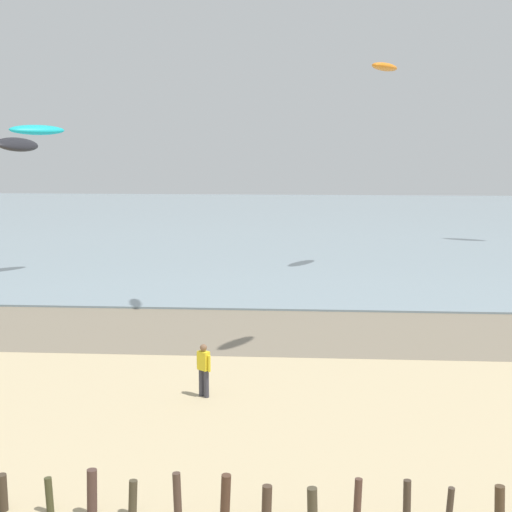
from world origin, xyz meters
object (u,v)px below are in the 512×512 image
person_mid_beach (204,369)px  kite_aloft_1 (37,130)px  kite_aloft_2 (18,145)px  kite_aloft_8 (385,67)px

person_mid_beach → kite_aloft_1: kite_aloft_1 is taller
kite_aloft_2 → kite_aloft_8: (13.63, 21.50, 4.36)m
person_mid_beach → kite_aloft_1: (-12.13, 19.03, 7.64)m
person_mid_beach → kite_aloft_8: bearing=70.5°
kite_aloft_2 → kite_aloft_8: 25.83m
kite_aloft_1 → kite_aloft_2: kite_aloft_1 is taller
kite_aloft_2 → kite_aloft_8: bearing=157.8°
kite_aloft_1 → kite_aloft_8: (19.95, 3.01, 3.67)m
kite_aloft_1 → kite_aloft_8: kite_aloft_8 is taller
kite_aloft_1 → kite_aloft_8: bearing=-36.6°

